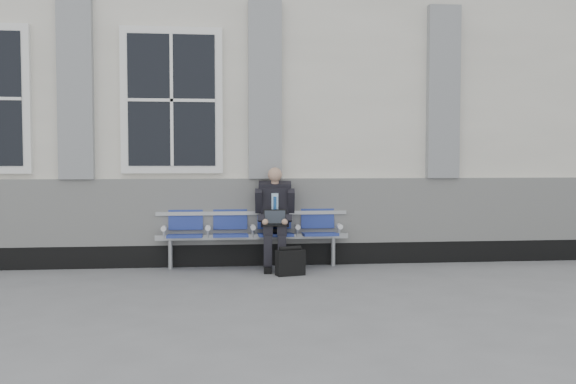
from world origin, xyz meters
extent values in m
plane|color=slate|center=(0.00, 0.00, 0.00)|extent=(70.00, 70.00, 0.00)
cube|color=silver|center=(0.00, 3.50, 2.10)|extent=(14.00, 4.00, 4.20)
cube|color=black|center=(0.00, 1.47, 0.15)|extent=(14.00, 0.10, 0.30)
cube|color=silver|center=(0.00, 1.46, 0.75)|extent=(14.00, 0.08, 0.90)
cube|color=gray|center=(-0.90, 1.44, 2.40)|extent=(0.45, 0.14, 2.40)
cube|color=gray|center=(1.60, 1.44, 2.40)|extent=(0.45, 0.14, 2.40)
cube|color=gray|center=(4.10, 1.44, 2.40)|extent=(0.45, 0.14, 2.40)
cube|color=white|center=(0.35, 1.46, 2.25)|extent=(1.35, 0.10, 1.95)
cube|color=black|center=(0.35, 1.41, 2.25)|extent=(1.15, 0.02, 1.75)
cube|color=#9EA0A3|center=(1.42, 1.30, 0.42)|extent=(2.60, 0.07, 0.07)
cube|color=#9EA0A3|center=(1.42, 1.42, 0.73)|extent=(2.60, 0.05, 0.05)
cylinder|color=#9EA0A3|center=(0.32, 1.30, 0.20)|extent=(0.06, 0.06, 0.39)
cylinder|color=#9EA0A3|center=(2.52, 1.30, 0.20)|extent=(0.06, 0.06, 0.39)
cube|color=navy|center=(0.52, 1.22, 0.45)|extent=(0.46, 0.42, 0.07)
cube|color=navy|center=(0.52, 1.43, 0.71)|extent=(0.46, 0.10, 0.40)
cube|color=navy|center=(1.12, 1.22, 0.45)|extent=(0.46, 0.42, 0.07)
cube|color=navy|center=(1.12, 1.43, 0.71)|extent=(0.46, 0.10, 0.40)
cube|color=navy|center=(1.72, 1.22, 0.45)|extent=(0.46, 0.42, 0.07)
cube|color=navy|center=(1.72, 1.43, 0.71)|extent=(0.46, 0.10, 0.40)
cube|color=navy|center=(2.32, 1.22, 0.45)|extent=(0.46, 0.42, 0.07)
cube|color=navy|center=(2.32, 1.43, 0.71)|extent=(0.46, 0.10, 0.40)
cylinder|color=white|center=(0.24, 1.25, 0.55)|extent=(0.07, 0.12, 0.07)
cylinder|color=white|center=(0.82, 1.25, 0.55)|extent=(0.07, 0.12, 0.07)
cylinder|color=white|center=(1.42, 1.25, 0.55)|extent=(0.07, 0.12, 0.07)
cylinder|color=white|center=(2.02, 1.25, 0.55)|extent=(0.07, 0.12, 0.07)
cylinder|color=white|center=(2.60, 1.25, 0.55)|extent=(0.07, 0.12, 0.07)
cube|color=black|center=(1.59, 0.89, 0.04)|extent=(0.12, 0.24, 0.08)
cube|color=black|center=(1.78, 0.88, 0.04)|extent=(0.12, 0.24, 0.08)
cube|color=black|center=(1.60, 0.95, 0.25)|extent=(0.12, 0.13, 0.47)
cube|color=black|center=(1.78, 0.93, 0.25)|extent=(0.12, 0.13, 0.47)
cube|color=black|center=(1.62, 1.15, 0.53)|extent=(0.16, 0.42, 0.13)
cube|color=black|center=(1.80, 1.13, 0.53)|extent=(0.16, 0.42, 0.13)
cube|color=black|center=(1.72, 1.32, 0.83)|extent=(0.41, 0.34, 0.57)
cube|color=#C1E4FE|center=(1.71, 1.21, 0.85)|extent=(0.10, 0.10, 0.32)
cube|color=#235BA6|center=(1.71, 1.20, 0.83)|extent=(0.05, 0.08, 0.27)
cube|color=black|center=(1.72, 1.29, 1.11)|extent=(0.45, 0.25, 0.13)
cylinder|color=tan|center=(1.72, 1.25, 1.17)|extent=(0.10, 0.10, 0.09)
sphere|color=tan|center=(1.71, 1.19, 1.26)|extent=(0.19, 0.19, 0.19)
cube|color=black|center=(1.50, 1.25, 0.91)|extent=(0.11, 0.26, 0.34)
cube|color=black|center=(1.93, 1.21, 0.91)|extent=(0.11, 0.26, 0.34)
cube|color=black|center=(1.52, 1.08, 0.69)|extent=(0.11, 0.29, 0.13)
cube|color=black|center=(1.88, 1.05, 0.69)|extent=(0.11, 0.29, 0.13)
sphere|color=tan|center=(1.56, 0.95, 0.65)|extent=(0.08, 0.08, 0.08)
sphere|color=tan|center=(1.82, 0.93, 0.65)|extent=(0.08, 0.08, 0.08)
cube|color=black|center=(1.70, 1.01, 0.61)|extent=(0.32, 0.23, 0.02)
cube|color=black|center=(1.71, 1.11, 0.70)|extent=(0.31, 0.11, 0.19)
cube|color=black|center=(1.70, 1.11, 0.70)|extent=(0.28, 0.09, 0.16)
cube|color=black|center=(1.86, 0.67, 0.16)|extent=(0.39, 0.24, 0.32)
cylinder|color=black|center=(1.86, 0.67, 0.34)|extent=(0.29, 0.13, 0.06)
camera|label=1|loc=(0.97, -7.30, 1.47)|focal=40.00mm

